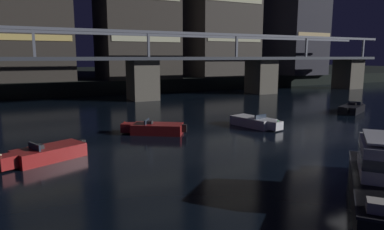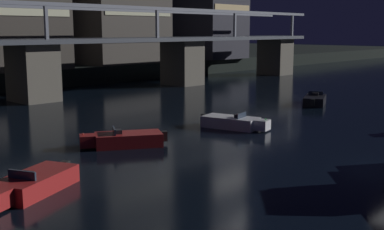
% 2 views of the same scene
% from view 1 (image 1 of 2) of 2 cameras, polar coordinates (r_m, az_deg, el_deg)
% --- Properties ---
extents(ground_plane, '(400.00, 400.00, 0.00)m').
position_cam_1_polar(ground_plane, '(19.28, 26.87, -9.57)').
color(ground_plane, black).
extents(far_riverbank, '(240.00, 80.00, 2.20)m').
position_cam_1_polar(far_riverbank, '(95.85, -17.01, 6.31)').
color(far_riverbank, black).
rests_on(far_riverbank, ground).
extents(river_bridge, '(88.11, 6.40, 9.38)m').
position_cam_1_polar(river_bridge, '(48.89, -8.26, 7.28)').
color(river_bridge, '#605B51').
rests_on(river_bridge, ground).
extents(speedboat_near_center, '(5.03, 3.21, 1.16)m').
position_cam_1_polar(speedboat_near_center, '(21.87, -23.15, -5.95)').
color(speedboat_near_center, maroon).
rests_on(speedboat_near_center, ground).
extents(speedboat_near_right, '(4.99, 3.29, 1.16)m').
position_cam_1_polar(speedboat_near_right, '(41.28, 25.11, 0.96)').
color(speedboat_near_right, black).
rests_on(speedboat_near_right, ground).
extents(speedboat_mid_left, '(4.81, 3.74, 1.16)m').
position_cam_1_polar(speedboat_mid_left, '(27.18, -6.24, -2.26)').
color(speedboat_mid_left, maroon).
rests_on(speedboat_mid_left, ground).
extents(speedboat_mid_center, '(2.62, 5.21, 1.16)m').
position_cam_1_polar(speedboat_mid_center, '(30.25, 10.42, -1.15)').
color(speedboat_mid_center, silver).
rests_on(speedboat_mid_center, ground).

